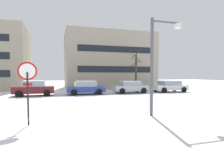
% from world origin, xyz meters
% --- Properties ---
extents(ground_plane, '(120.00, 120.00, 0.00)m').
position_xyz_m(ground_plane, '(0.00, 0.00, 0.00)').
color(ground_plane, white).
extents(road_surface, '(80.00, 9.73, 0.00)m').
position_xyz_m(road_surface, '(0.00, 3.87, 0.00)').
color(road_surface, '#B7BCC4').
rests_on(road_surface, ground).
extents(stop_sign, '(0.75, 0.16, 2.66)m').
position_xyz_m(stop_sign, '(-0.80, -2.50, 1.87)').
color(stop_sign, black).
rests_on(stop_sign, ground).
extents(street_lamp, '(1.78, 0.36, 5.01)m').
position_xyz_m(street_lamp, '(5.41, -2.26, 3.12)').
color(street_lamp, '#4C4F54').
rests_on(street_lamp, ground).
extents(parked_car_maroon, '(3.89, 2.07, 1.54)m').
position_xyz_m(parked_car_maroon, '(-1.77, 9.51, 0.78)').
color(parked_car_maroon, maroon).
rests_on(parked_car_maroon, ground).
extents(parked_car_blue, '(4.03, 2.07, 1.46)m').
position_xyz_m(parked_car_blue, '(3.42, 9.34, 0.74)').
color(parked_car_blue, '#283D93').
rests_on(parked_car_blue, ground).
extents(parked_car_silver, '(4.00, 2.09, 1.39)m').
position_xyz_m(parked_car_silver, '(8.62, 9.37, 0.71)').
color(parked_car_silver, silver).
rests_on(parked_car_silver, ground).
extents(parked_car_white, '(4.21, 2.13, 1.40)m').
position_xyz_m(parked_car_white, '(13.81, 9.24, 0.72)').
color(parked_car_white, white).
rests_on(parked_car_white, ground).
extents(tree_far_right, '(2.04, 2.05, 5.66)m').
position_xyz_m(tree_far_right, '(10.61, 12.20, 2.65)').
color(tree_far_right, '#423326').
rests_on(tree_far_right, ground).
extents(building_far_right, '(13.80, 8.06, 8.79)m').
position_xyz_m(building_far_right, '(8.74, 19.04, 4.39)').
color(building_far_right, '#9E937F').
rests_on(building_far_right, ground).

